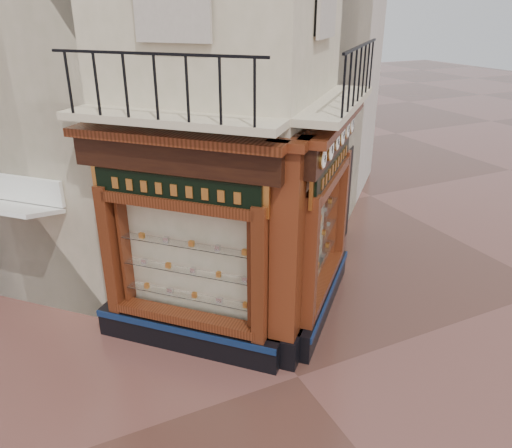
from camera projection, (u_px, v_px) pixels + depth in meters
ground at (298, 377)px, 8.41m from camera, size 80.00×80.00×0.00m
neighbour_left at (44, 16)px, 12.35m from camera, size 11.31×11.31×11.00m
neighbour_right at (229, 15)px, 14.30m from camera, size 11.31×11.31×11.00m
shopfront_left at (182, 251)px, 8.36m from camera, size 2.86×2.86×3.98m
shopfront_right at (324, 222)px, 9.47m from camera, size 2.86×2.86×3.98m
corner_pilaster at (286, 262)px, 8.04m from camera, size 0.85×0.85×3.98m
balcony at (260, 110)px, 7.94m from camera, size 5.94×2.97×1.03m
clock_a at (323, 159)px, 7.54m from camera, size 0.27×0.27×0.33m
clock_b at (330, 149)px, 8.02m from camera, size 0.30×0.30×0.38m
clock_c at (336, 142)px, 8.47m from camera, size 0.26×0.26×0.31m
clock_d at (342, 135)px, 8.91m from camera, size 0.31×0.31×0.39m
clock_e at (347, 129)px, 9.36m from camera, size 0.29×0.29×0.37m
clock_f at (351, 123)px, 9.78m from camera, size 0.31×0.31×0.39m
awning at (34, 320)px, 9.92m from camera, size 1.82×1.82×0.33m
signboard_left at (176, 189)px, 7.84m from camera, size 2.23×2.23×0.60m
signboard_right at (332, 165)px, 8.99m from camera, size 2.23×2.23×0.60m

